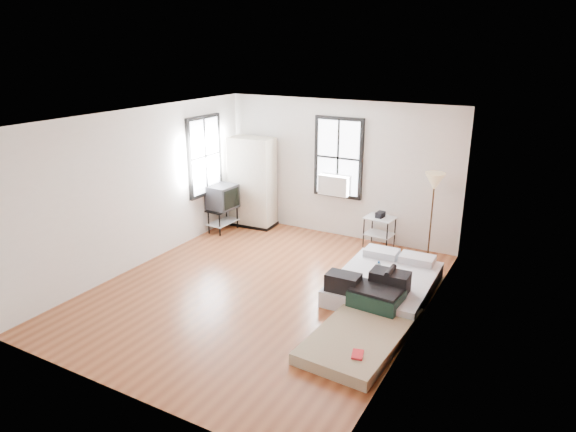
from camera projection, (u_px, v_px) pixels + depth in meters
The scene contains 8 objects.
ground at pixel (262, 290), 8.38m from camera, with size 6.00×6.00×0.00m, color brown.
room_shell at pixel (285, 184), 8.02m from camera, with size 5.02×6.02×2.80m.
mattress_main at pixel (384, 282), 8.29m from camera, with size 1.51×2.03×0.64m.
mattress_bare at pixel (365, 325), 7.09m from camera, with size 1.17×2.07×0.43m.
wardrobe at pixel (252, 182), 11.13m from camera, with size 1.02×0.63×1.95m.
side_table at pixel (380, 223), 10.01m from camera, with size 0.60×0.50×0.74m.
floor_lamp at pixel (434, 186), 9.21m from camera, with size 0.35×0.35×1.64m.
tv_stand at pixel (222, 199), 10.83m from camera, with size 0.54×0.74×1.01m.
Camera 1 is at (4.02, -6.41, 3.82)m, focal length 32.00 mm.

